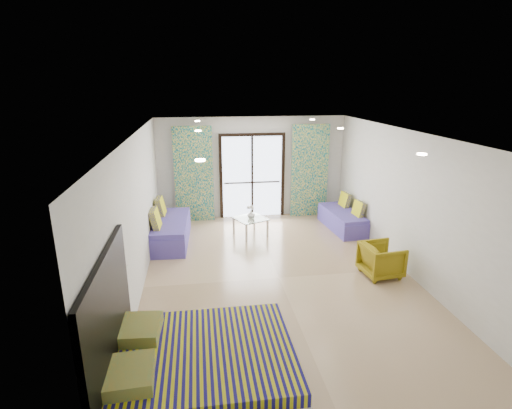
{
  "coord_description": "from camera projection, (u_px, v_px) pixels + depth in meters",
  "views": [
    {
      "loc": [
        -1.42,
        -6.67,
        3.54
      ],
      "look_at": [
        -0.29,
        1.05,
        1.15
      ],
      "focal_mm": 28.0,
      "sensor_mm": 36.0,
      "label": 1
    }
  ],
  "objects": [
    {
      "name": "floor",
      "position": [
        279.0,
        278.0,
        7.55
      ],
      "size": [
        5.0,
        7.5,
        0.01
      ],
      "primitive_type": null,
      "color": "#957859",
      "rests_on": "ground"
    },
    {
      "name": "ceiling",
      "position": [
        282.0,
        134.0,
        6.76
      ],
      "size": [
        5.0,
        7.5,
        0.01
      ],
      "primitive_type": null,
      "color": "silver",
      "rests_on": "ground"
    },
    {
      "name": "wall_back",
      "position": [
        252.0,
        168.0,
        10.7
      ],
      "size": [
        5.0,
        0.01,
        2.7
      ],
      "primitive_type": null,
      "color": "silver",
      "rests_on": "ground"
    },
    {
      "name": "wall_front",
      "position": [
        364.0,
        336.0,
        3.61
      ],
      "size": [
        5.0,
        0.01,
        2.7
      ],
      "primitive_type": null,
      "color": "silver",
      "rests_on": "ground"
    },
    {
      "name": "wall_left",
      "position": [
        137.0,
        217.0,
        6.81
      ],
      "size": [
        0.01,
        7.5,
        2.7
      ],
      "primitive_type": null,
      "color": "silver",
      "rests_on": "ground"
    },
    {
      "name": "wall_right",
      "position": [
        410.0,
        204.0,
        7.5
      ],
      "size": [
        0.01,
        7.5,
        2.7
      ],
      "primitive_type": null,
      "color": "silver",
      "rests_on": "ground"
    },
    {
      "name": "balcony_door",
      "position": [
        252.0,
        171.0,
        10.7
      ],
      "size": [
        1.76,
        0.08,
        2.28
      ],
      "color": "black",
      "rests_on": "floor"
    },
    {
      "name": "balcony_rail",
      "position": [
        252.0,
        182.0,
        10.8
      ],
      "size": [
        1.52,
        0.03,
        0.04
      ],
      "primitive_type": "cube",
      "color": "#595451",
      "rests_on": "balcony_door"
    },
    {
      "name": "curtain_left",
      "position": [
        194.0,
        175.0,
        10.34
      ],
      "size": [
        1.0,
        0.1,
        2.5
      ],
      "primitive_type": "cube",
      "color": "beige",
      "rests_on": "floor"
    },
    {
      "name": "curtain_right",
      "position": [
        310.0,
        171.0,
        10.78
      ],
      "size": [
        1.0,
        0.1,
        2.5
      ],
      "primitive_type": "cube",
      "color": "beige",
      "rests_on": "floor"
    },
    {
      "name": "downlight_a",
      "position": [
        200.0,
        160.0,
        4.68
      ],
      "size": [
        0.12,
        0.12,
        0.02
      ],
      "primitive_type": "cylinder",
      "color": "#FFE0B2",
      "rests_on": "ceiling"
    },
    {
      "name": "downlight_b",
      "position": [
        422.0,
        154.0,
        5.07
      ],
      "size": [
        0.12,
        0.12,
        0.02
      ],
      "primitive_type": "cylinder",
      "color": "#FFE0B2",
      "rests_on": "ceiling"
    },
    {
      "name": "downlight_c",
      "position": [
        198.0,
        131.0,
        7.52
      ],
      "size": [
        0.12,
        0.12,
        0.02
      ],
      "primitive_type": "cylinder",
      "color": "#FFE0B2",
      "rests_on": "ceiling"
    },
    {
      "name": "downlight_d",
      "position": [
        340.0,
        128.0,
        7.91
      ],
      "size": [
        0.12,
        0.12,
        0.02
      ],
      "primitive_type": "cylinder",
      "color": "#FFE0B2",
      "rests_on": "ceiling"
    },
    {
      "name": "downlight_e",
      "position": [
        197.0,
        121.0,
        9.41
      ],
      "size": [
        0.12,
        0.12,
        0.02
      ],
      "primitive_type": "cylinder",
      "color": "#FFE0B2",
      "rests_on": "ceiling"
    },
    {
      "name": "downlight_f",
      "position": [
        312.0,
        119.0,
        9.8
      ],
      "size": [
        0.12,
        0.12,
        0.02
      ],
      "primitive_type": "cylinder",
      "color": "#FFE0B2",
      "rests_on": "ceiling"
    },
    {
      "name": "headboard",
      "position": [
        109.0,
        321.0,
        4.35
      ],
      "size": [
        0.06,
        2.1,
        1.5
      ],
      "primitive_type": "cube",
      "color": "black",
      "rests_on": "floor"
    },
    {
      "name": "switch_plate",
      "position": [
        127.0,
        270.0,
        5.53
      ],
      "size": [
        0.02,
        0.1,
        0.1
      ],
      "primitive_type": "cube",
      "color": "silver",
      "rests_on": "wall_left"
    },
    {
      "name": "bed",
      "position": [
        202.0,
        369.0,
        4.7
      ],
      "size": [
        2.11,
        1.73,
        0.73
      ],
      "color": "silver",
      "rests_on": "floor"
    },
    {
      "name": "daybed_left",
      "position": [
        171.0,
        230.0,
        9.16
      ],
      "size": [
        0.84,
        1.97,
        0.96
      ],
      "rotation": [
        0.0,
        0.0,
        -0.05
      ],
      "color": "#5143A0",
      "rests_on": "floor"
    },
    {
      "name": "daybed_right",
      "position": [
        343.0,
        219.0,
        10.03
      ],
      "size": [
        0.78,
        1.71,
        0.82
      ],
      "rotation": [
        0.0,
        0.0,
        0.08
      ],
      "color": "#5143A0",
      "rests_on": "floor"
    },
    {
      "name": "coffee_table",
      "position": [
        250.0,
        220.0,
        9.53
      ],
      "size": [
        0.89,
        0.89,
        0.78
      ],
      "rotation": [
        0.0,
        0.0,
        0.42
      ],
      "color": "silver",
      "rests_on": "floor"
    },
    {
      "name": "vase",
      "position": [
        251.0,
        215.0,
        9.47
      ],
      "size": [
        0.24,
        0.24,
        0.18
      ],
      "primitive_type": "imported",
      "rotation": [
        0.0,
        0.0,
        -0.41
      ],
      "color": "white",
      "rests_on": "coffee_table"
    },
    {
      "name": "armchair",
      "position": [
        381.0,
        258.0,
        7.56
      ],
      "size": [
        0.71,
        0.75,
        0.7
      ],
      "primitive_type": "imported",
      "rotation": [
        0.0,
        0.0,
        1.69
      ],
      "color": "olive",
      "rests_on": "floor"
    }
  ]
}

